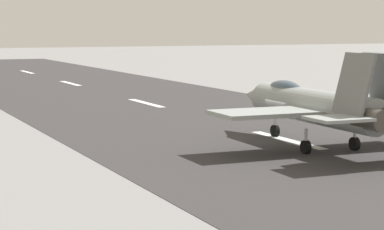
% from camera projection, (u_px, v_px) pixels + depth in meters
% --- Properties ---
extents(ground_plane, '(400.00, 400.00, 0.00)m').
position_uv_depth(ground_plane, '(288.00, 141.00, 46.79)').
color(ground_plane, gray).
extents(runway_strip, '(240.00, 26.00, 0.02)m').
position_uv_depth(runway_strip, '(289.00, 140.00, 46.77)').
color(runway_strip, '#333131').
rests_on(runway_strip, ground).
extents(fighter_jet, '(16.15, 13.20, 5.66)m').
position_uv_depth(fighter_jet, '(314.00, 105.00, 43.92)').
color(fighter_jet, gray).
rests_on(fighter_jet, ground).
extents(crew_person, '(0.50, 0.54, 1.61)m').
position_uv_depth(crew_person, '(294.00, 104.00, 60.75)').
color(crew_person, '#1E2338').
rests_on(crew_person, ground).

